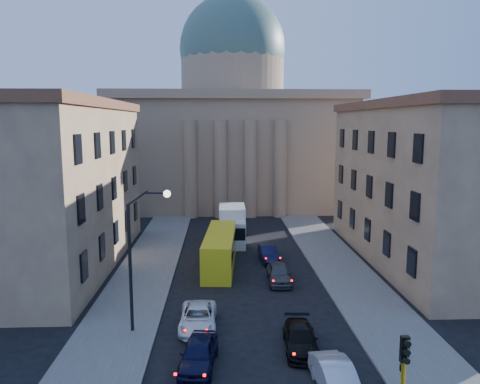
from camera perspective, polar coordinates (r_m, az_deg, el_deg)
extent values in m
cube|color=#5E5B56|center=(39.95, -11.78, -10.18)|extent=(5.00, 60.00, 0.15)
cube|color=#5E5B56|center=(40.83, 12.86, -9.81)|extent=(5.00, 60.00, 0.15)
cube|color=#8F7358|center=(75.50, -0.90, 4.93)|extent=(34.00, 26.00, 16.00)
cube|color=#8F7358|center=(75.44, -0.91, 11.31)|extent=(35.50, 27.50, 1.20)
cylinder|color=#8F7358|center=(75.69, -0.92, 14.03)|extent=(16.00, 16.00, 8.00)
sphere|color=#4E6B5F|center=(76.18, -0.93, 17.03)|extent=(16.40, 16.40, 16.40)
cube|color=#8F7358|center=(76.07, -16.89, 2.70)|extent=(13.00, 13.00, 11.00)
cone|color=brown|center=(75.72, -17.14, 8.35)|extent=(26.02, 26.02, 4.00)
cube|color=#8F7358|center=(77.21, 14.94, 2.86)|extent=(13.00, 13.00, 11.00)
cone|color=brown|center=(76.87, 15.16, 8.43)|extent=(26.02, 26.02, 4.00)
cylinder|color=#8F7358|center=(62.56, -6.07, 2.75)|extent=(1.80, 1.80, 13.00)
cylinder|color=#8F7358|center=(62.44, -2.40, 2.78)|extent=(1.80, 1.80, 13.00)
cylinder|color=#8F7358|center=(62.57, 1.27, 2.80)|extent=(1.80, 1.80, 13.00)
cylinder|color=#8F7358|center=(62.96, 4.91, 2.80)|extent=(1.80, 1.80, 13.00)
cube|color=tan|center=(44.31, -22.13, 0.42)|extent=(11.00, 26.00, 14.00)
cube|color=brown|center=(43.96, -22.67, 9.88)|extent=(11.60, 26.60, 0.80)
cube|color=tan|center=(45.88, 22.12, 0.68)|extent=(11.00, 26.00, 14.00)
cube|color=brown|center=(45.54, 22.64, 9.81)|extent=(11.60, 26.60, 0.80)
cube|color=black|center=(20.89, 19.43, -17.62)|extent=(0.34, 0.22, 1.10)
cylinder|color=#FF0C05|center=(20.64, 19.61, -16.86)|extent=(0.20, 0.03, 0.20)
cylinder|color=orange|center=(20.79, 19.56, -17.76)|extent=(0.20, 0.03, 0.20)
cylinder|color=#0CE526|center=(20.95, 19.50, -18.64)|extent=(0.20, 0.03, 0.20)
cube|color=black|center=(21.35, 19.20, -19.56)|extent=(0.22, 0.10, 0.30)
cylinder|color=black|center=(29.21, -13.23, -9.19)|extent=(0.20, 0.20, 8.00)
cylinder|color=black|center=(28.11, -12.43, -0.74)|extent=(1.30, 0.12, 0.96)
cylinder|color=black|center=(27.90, -10.42, -0.12)|extent=(1.30, 0.12, 0.12)
sphere|color=white|center=(27.82, -8.89, -0.21)|extent=(0.44, 0.44, 0.44)
imported|color=black|center=(26.05, -5.07, -19.02)|extent=(2.25, 4.58, 1.50)
imported|color=#B9BBC1|center=(24.26, 11.72, -21.43)|extent=(1.99, 4.62, 1.48)
imported|color=white|center=(30.35, -5.13, -15.01)|extent=(2.27, 4.88, 1.35)
imported|color=black|center=(27.90, 7.39, -17.31)|extent=(2.08, 4.58, 1.30)
imported|color=#444549|center=(38.17, 4.78, -9.86)|extent=(1.89, 4.46, 1.50)
imported|color=black|center=(43.75, 3.48, -7.50)|extent=(1.74, 4.30, 1.39)
cube|color=yellow|center=(41.98, -2.43, -7.01)|extent=(3.19, 10.95, 3.05)
cube|color=black|center=(41.85, -2.44, -6.37)|extent=(3.21, 10.37, 1.08)
cylinder|color=black|center=(38.62, -4.30, -10.03)|extent=(0.36, 1.00, 0.98)
cylinder|color=black|center=(38.48, -1.34, -10.08)|extent=(0.36, 1.00, 0.98)
cylinder|color=black|center=(46.11, -3.32, -6.92)|extent=(0.36, 1.00, 0.98)
cylinder|color=black|center=(45.99, -0.86, -6.95)|extent=(0.36, 1.00, 0.98)
cube|color=silver|center=(47.94, -0.91, -5.22)|extent=(2.66, 2.77, 2.74)
cube|color=black|center=(46.58, -0.89, -5.19)|extent=(2.51, 0.17, 1.26)
cube|color=silver|center=(50.80, -0.97, -3.70)|extent=(2.80, 4.83, 3.54)
cylinder|color=black|center=(47.71, -2.28, -6.35)|extent=(0.33, 1.03, 1.03)
cylinder|color=black|center=(47.74, 0.48, -6.34)|extent=(0.33, 1.03, 1.03)
cylinder|color=black|center=(52.13, -2.24, -5.06)|extent=(0.33, 1.03, 1.03)
cylinder|color=black|center=(52.16, 0.28, -5.05)|extent=(0.33, 1.03, 1.03)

